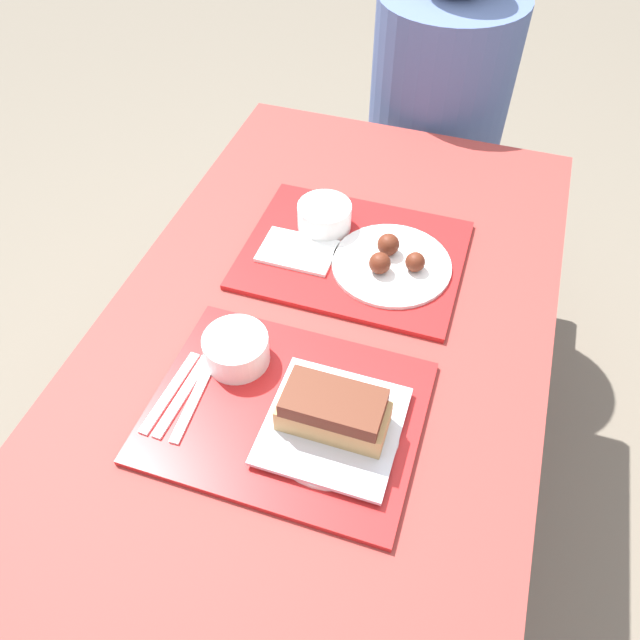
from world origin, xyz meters
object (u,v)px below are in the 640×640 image
at_px(tray_near, 288,412).
at_px(person_seated_across, 441,87).
at_px(bowl_coleslaw_near, 236,348).
at_px(bowl_coleslaw_far, 324,215).
at_px(brisket_sandwich_plate, 333,418).
at_px(tray_far, 352,254).
at_px(wings_plate_far, 392,262).

xyz_separation_m(tray_near, person_seated_across, (0.04, 1.11, 0.00)).
bearing_deg(bowl_coleslaw_near, person_seated_across, 81.46).
bearing_deg(tray_near, bowl_coleslaw_far, 100.38).
height_order(brisket_sandwich_plate, bowl_coleslaw_far, brisket_sandwich_plate).
relative_size(tray_far, person_seated_across, 0.59).
distance_m(tray_near, bowl_coleslaw_far, 0.46).
xyz_separation_m(tray_far, person_seated_across, (0.04, 0.72, 0.00)).
relative_size(brisket_sandwich_plate, wings_plate_far, 0.90).
height_order(tray_near, brisket_sandwich_plate, brisket_sandwich_plate).
bearing_deg(wings_plate_far, tray_far, 169.80).
relative_size(tray_near, tray_far, 1.00).
bearing_deg(bowl_coleslaw_near, bowl_coleslaw_far, 84.79).
xyz_separation_m(tray_far, wings_plate_far, (0.08, -0.02, 0.02)).
bearing_deg(tray_far, bowl_coleslaw_near, -109.10).
distance_m(tray_far, bowl_coleslaw_far, 0.10).
bearing_deg(tray_near, brisket_sandwich_plate, -8.36).
bearing_deg(person_seated_across, tray_far, -93.54).
bearing_deg(bowl_coleslaw_near, brisket_sandwich_plate, -22.71).
xyz_separation_m(brisket_sandwich_plate, person_seated_across, (-0.04, 1.12, -0.04)).
bearing_deg(wings_plate_far, bowl_coleslaw_near, -122.56).
bearing_deg(wings_plate_far, brisket_sandwich_plate, -89.83).
relative_size(tray_near, wings_plate_far, 1.84).
relative_size(bowl_coleslaw_near, wings_plate_far, 0.47).
distance_m(tray_far, brisket_sandwich_plate, 0.42).
xyz_separation_m(tray_far, brisket_sandwich_plate, (0.09, -0.41, 0.04)).
bearing_deg(bowl_coleslaw_far, brisket_sandwich_plate, -70.60).
relative_size(tray_far, wings_plate_far, 1.84).
distance_m(tray_far, person_seated_across, 0.72).
relative_size(bowl_coleslaw_far, person_seated_across, 0.15).
bearing_deg(brisket_sandwich_plate, bowl_coleslaw_near, 157.29).
xyz_separation_m(bowl_coleslaw_near, brisket_sandwich_plate, (0.20, -0.08, 0.00)).
bearing_deg(wings_plate_far, bowl_coleslaw_far, 155.92).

